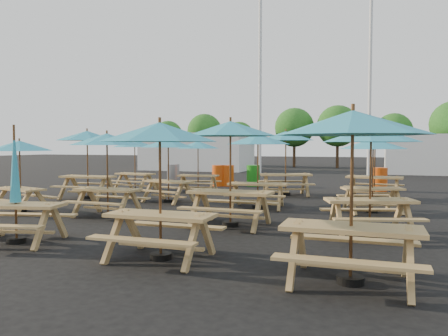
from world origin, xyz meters
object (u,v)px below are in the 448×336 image
(picnic_unit_13, at_px, (371,141))
(waste_bin_4, at_px, (380,179))
(picnic_unit_4, at_px, (15,195))
(picnic_unit_15, at_px, (375,140))
(waste_bin_2, at_px, (227,176))
(picnic_unit_11, at_px, (286,140))
(picnic_unit_14, at_px, (373,148))
(picnic_unit_7, at_px, (198,148))
(waste_bin_1, at_px, (219,176))
(picnic_unit_3, at_px, (135,147))
(picnic_unit_12, at_px, (353,133))
(waste_bin_3, at_px, (253,176))
(picnic_unit_8, at_px, (160,140))
(picnic_unit_10, at_px, (258,144))
(picnic_unit_1, at_px, (20,150))
(waste_bin_0, at_px, (173,174))
(picnic_unit_5, at_px, (107,144))
(picnic_unit_2, at_px, (87,140))
(picnic_unit_6, at_px, (168,147))
(picnic_unit_9, at_px, (230,135))

(picnic_unit_13, xyz_separation_m, waste_bin_4, (0.24, 9.46, -1.49))
(picnic_unit_4, distance_m, picnic_unit_15, 11.57)
(waste_bin_2, bearing_deg, picnic_unit_4, -90.15)
(picnic_unit_11, distance_m, picnic_unit_14, 4.60)
(picnic_unit_7, xyz_separation_m, waste_bin_1, (-0.14, 2.77, -1.30))
(picnic_unit_3, height_order, picnic_unit_4, picnic_unit_4)
(picnic_unit_12, height_order, waste_bin_3, picnic_unit_12)
(picnic_unit_8, height_order, picnic_unit_15, picnic_unit_15)
(picnic_unit_10, bearing_deg, waste_bin_1, 112.93)
(picnic_unit_8, bearing_deg, picnic_unit_1, 151.46)
(waste_bin_2, xyz_separation_m, waste_bin_3, (1.14, 0.31, 0.00))
(picnic_unit_14, xyz_separation_m, waste_bin_0, (-9.25, 6.30, -1.32))
(picnic_unit_1, relative_size, picnic_unit_15, 0.91)
(picnic_unit_5, height_order, waste_bin_2, picnic_unit_5)
(picnic_unit_5, bearing_deg, picnic_unit_15, 43.85)
(picnic_unit_4, relative_size, picnic_unit_11, 0.84)
(picnic_unit_12, height_order, picnic_unit_13, picnic_unit_12)
(waste_bin_1, distance_m, waste_bin_3, 1.60)
(waste_bin_4, bearing_deg, picnic_unit_10, -118.85)
(picnic_unit_14, bearing_deg, picnic_unit_11, 113.10)
(waste_bin_3, xyz_separation_m, waste_bin_4, (5.50, -0.38, 0.00))
(picnic_unit_10, bearing_deg, picnic_unit_7, 127.74)
(picnic_unit_7, bearing_deg, picnic_unit_2, -137.54)
(picnic_unit_8, bearing_deg, picnic_unit_10, 89.63)
(waste_bin_0, bearing_deg, waste_bin_2, -2.26)
(picnic_unit_1, bearing_deg, picnic_unit_4, -31.28)
(picnic_unit_6, xyz_separation_m, picnic_unit_15, (6.45, 3.07, 0.23))
(waste_bin_0, relative_size, waste_bin_2, 1.00)
(picnic_unit_2, height_order, waste_bin_2, picnic_unit_2)
(picnic_unit_3, xyz_separation_m, picnic_unit_13, (9.47, -6.48, 0.14))
(picnic_unit_9, xyz_separation_m, waste_bin_3, (-2.18, 9.80, -1.64))
(picnic_unit_15, relative_size, waste_bin_0, 2.48)
(picnic_unit_2, distance_m, picnic_unit_11, 7.21)
(picnic_unit_7, xyz_separation_m, picnic_unit_8, (3.42, -9.76, 0.19))
(picnic_unit_12, bearing_deg, waste_bin_1, 117.00)
(waste_bin_3, bearing_deg, waste_bin_0, -177.08)
(picnic_unit_4, relative_size, waste_bin_1, 2.36)
(picnic_unit_8, height_order, waste_bin_0, picnic_unit_8)
(picnic_unit_9, relative_size, picnic_unit_15, 1.03)
(picnic_unit_5, relative_size, picnic_unit_14, 0.95)
(picnic_unit_12, xyz_separation_m, picnic_unit_13, (0.19, 3.42, -0.07))
(picnic_unit_10, xyz_separation_m, waste_bin_4, (3.49, 6.33, -1.45))
(picnic_unit_15, bearing_deg, waste_bin_4, 92.02)
(picnic_unit_11, xyz_separation_m, waste_bin_3, (-2.14, 3.15, -1.61))
(picnic_unit_14, height_order, waste_bin_2, picnic_unit_14)
(picnic_unit_2, height_order, picnic_unit_6, picnic_unit_2)
(picnic_unit_8, distance_m, waste_bin_4, 13.15)
(picnic_unit_3, distance_m, picnic_unit_10, 7.07)
(picnic_unit_2, relative_size, picnic_unit_7, 1.17)
(picnic_unit_5, distance_m, picnic_unit_6, 3.17)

